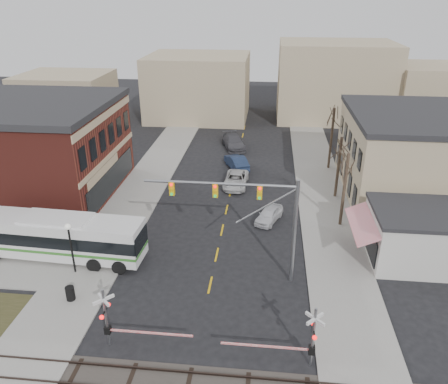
# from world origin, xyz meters

# --- Properties ---
(ground) EXTENTS (160.00, 160.00, 0.00)m
(ground) POSITION_xyz_m (0.00, 0.00, 0.00)
(ground) COLOR black
(ground) RESTS_ON ground
(sidewalk_west) EXTENTS (5.00, 60.00, 0.12)m
(sidewalk_west) POSITION_xyz_m (-9.50, 20.00, 0.06)
(sidewalk_west) COLOR gray
(sidewalk_west) RESTS_ON ground
(sidewalk_east) EXTENTS (5.00, 60.00, 0.12)m
(sidewalk_east) POSITION_xyz_m (9.50, 20.00, 0.06)
(sidewalk_east) COLOR gray
(sidewalk_east) RESTS_ON ground
(awning_shop) EXTENTS (9.74, 6.20, 4.30)m
(awning_shop) POSITION_xyz_m (15.97, 7.00, 2.16)
(awning_shop) COLOR beige
(awning_shop) RESTS_ON ground
(tree_east_a) EXTENTS (0.28, 0.28, 6.75)m
(tree_east_a) POSITION_xyz_m (10.50, 12.00, 3.50)
(tree_east_a) COLOR #382B21
(tree_east_a) RESTS_ON sidewalk_east
(tree_east_b) EXTENTS (0.28, 0.28, 6.30)m
(tree_east_b) POSITION_xyz_m (10.80, 18.00, 3.27)
(tree_east_b) COLOR #382B21
(tree_east_b) RESTS_ON sidewalk_east
(tree_east_c) EXTENTS (0.28, 0.28, 7.20)m
(tree_east_c) POSITION_xyz_m (11.00, 26.00, 3.72)
(tree_east_c) COLOR #382B21
(tree_east_c) RESTS_ON sidewalk_east
(transit_bus) EXTENTS (13.47, 3.60, 3.43)m
(transit_bus) POSITION_xyz_m (-12.15, 4.37, 1.93)
(transit_bus) COLOR silver
(transit_bus) RESTS_ON ground
(traffic_signal_mast) EXTENTS (10.55, 0.30, 8.00)m
(traffic_signal_mast) POSITION_xyz_m (2.92, 3.19, 5.77)
(traffic_signal_mast) COLOR gray
(traffic_signal_mast) RESTS_ON ground
(rr_crossing_west) EXTENTS (5.60, 1.36, 4.00)m
(rr_crossing_west) POSITION_xyz_m (-4.81, -4.34, 1.97)
(rr_crossing_west) COLOR gray
(rr_crossing_west) RESTS_ON ground
(rr_crossing_east) EXTENTS (5.60, 1.36, 4.00)m
(rr_crossing_east) POSITION_xyz_m (6.20, -4.70, 1.97)
(rr_crossing_east) COLOR gray
(rr_crossing_east) RESTS_ON ground
(street_lamp) EXTENTS (0.44, 0.44, 4.08)m
(street_lamp) POSITION_xyz_m (-10.27, 2.42, 3.06)
(street_lamp) COLOR black
(street_lamp) RESTS_ON sidewalk_west
(trash_bin) EXTENTS (0.60, 0.60, 1.00)m
(trash_bin) POSITION_xyz_m (-9.22, -0.72, 0.62)
(trash_bin) COLOR black
(trash_bin) RESTS_ON sidewalk_west
(car_a) EXTENTS (2.92, 4.23, 1.34)m
(car_a) POSITION_xyz_m (4.09, 12.13, 0.67)
(car_a) COLOR silver
(car_a) RESTS_ON ground
(car_b) EXTENTS (3.48, 5.22, 1.63)m
(car_b) POSITION_xyz_m (0.10, 24.92, 0.81)
(car_b) COLOR #192640
(car_b) RESTS_ON ground
(car_c) EXTENTS (2.63, 5.26, 1.43)m
(car_c) POSITION_xyz_m (0.43, 19.72, 0.72)
(car_c) COLOR #B8B8B8
(car_c) RESTS_ON ground
(car_d) EXTENTS (3.97, 6.27, 1.69)m
(car_d) POSITION_xyz_m (-0.86, 32.27, 0.85)
(car_d) COLOR #45444A
(car_d) RESTS_ON ground
(pedestrian_near) EXTENTS (0.53, 0.75, 1.95)m
(pedestrian_near) POSITION_xyz_m (-9.24, 3.56, 1.10)
(pedestrian_near) COLOR #5F504C
(pedestrian_near) RESTS_ON sidewalk_west
(pedestrian_far) EXTENTS (0.95, 0.85, 1.60)m
(pedestrian_far) POSITION_xyz_m (-10.88, 7.08, 0.92)
(pedestrian_far) COLOR #303A55
(pedestrian_far) RESTS_ON sidewalk_west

